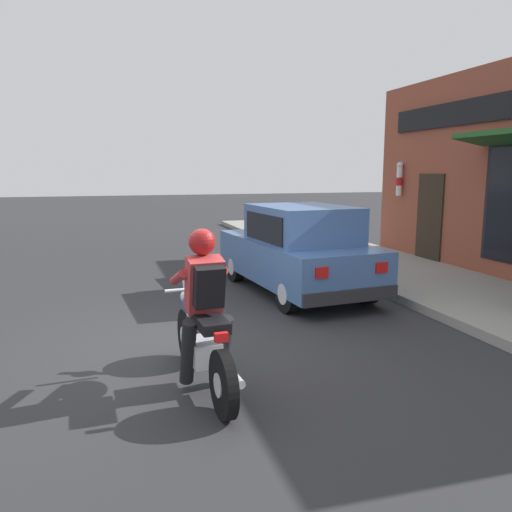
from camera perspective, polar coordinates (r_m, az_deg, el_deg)
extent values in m
plane|color=#2B2B2D|center=(6.32, -8.65, -10.44)|extent=(80.00, 80.00, 0.00)
cube|color=gray|center=(10.86, 16.28, -1.80)|extent=(2.60, 22.00, 0.14)
cube|color=#2D2319|center=(12.19, 19.19, 3.93)|extent=(0.04, 0.90, 2.10)
cylinder|color=white|center=(13.07, 16.05, 8.18)|extent=(0.14, 0.14, 0.70)
cylinder|color=red|center=(13.07, 16.05, 8.18)|extent=(0.15, 0.15, 0.20)
sphere|color=silver|center=(13.07, 16.13, 9.93)|extent=(0.16, 0.16, 0.16)
cylinder|color=black|center=(5.80, -7.84, -9.04)|extent=(0.14, 0.63, 0.62)
cylinder|color=silver|center=(5.80, -7.84, -9.04)|extent=(0.13, 0.22, 0.22)
cylinder|color=black|center=(4.53, -3.74, -14.46)|extent=(0.14, 0.63, 0.62)
cylinder|color=silver|center=(4.53, -3.74, -14.46)|extent=(0.13, 0.22, 0.22)
cube|color=silver|center=(5.08, -5.93, -10.78)|extent=(0.31, 0.42, 0.24)
ellipsoid|color=#1E3899|center=(5.19, -6.72, -5.61)|extent=(0.33, 0.54, 0.24)
cube|color=black|center=(4.75, -5.30, -7.52)|extent=(0.30, 0.58, 0.10)
cylinder|color=silver|center=(5.61, -7.68, -6.31)|extent=(0.09, 0.33, 0.68)
cylinder|color=silver|center=(5.43, -7.46, -3.80)|extent=(0.56, 0.08, 0.04)
sphere|color=silver|center=(5.62, -7.84, -4.60)|extent=(0.16, 0.16, 0.16)
cylinder|color=silver|center=(4.80, -2.76, -13.27)|extent=(0.12, 0.55, 0.08)
cube|color=red|center=(4.42, -4.00, -9.24)|extent=(0.12, 0.07, 0.08)
cylinder|color=black|center=(4.97, -7.77, -10.84)|extent=(0.16, 0.36, 0.71)
cylinder|color=black|center=(5.05, -3.73, -10.40)|extent=(0.16, 0.36, 0.71)
cube|color=#B23333|center=(4.84, -5.92, -3.30)|extent=(0.36, 0.35, 0.57)
cylinder|color=#B23333|center=(5.01, -8.85, -2.43)|extent=(0.12, 0.52, 0.26)
cylinder|color=#B23333|center=(5.11, -4.45, -2.12)|extent=(0.12, 0.52, 0.26)
sphere|color=#A51919|center=(4.82, -6.19, 1.61)|extent=(0.26, 0.26, 0.26)
cube|color=black|center=(4.68, -5.43, -3.47)|extent=(0.29, 0.26, 0.42)
cylinder|color=black|center=(9.87, -2.36, -1.19)|extent=(0.23, 0.61, 0.60)
cylinder|color=silver|center=(9.87, -2.36, -1.19)|extent=(0.23, 0.35, 0.33)
cylinder|color=black|center=(10.43, 5.11, -0.62)|extent=(0.23, 0.61, 0.60)
cylinder|color=silver|center=(10.43, 5.11, -0.62)|extent=(0.23, 0.35, 0.33)
cylinder|color=black|center=(7.70, 3.66, -4.32)|extent=(0.23, 0.61, 0.60)
cylinder|color=silver|center=(7.70, 3.66, -4.32)|extent=(0.23, 0.35, 0.33)
cylinder|color=black|center=(8.41, 12.56, -3.33)|extent=(0.23, 0.61, 0.60)
cylinder|color=silver|center=(8.41, 12.56, -3.33)|extent=(0.23, 0.35, 0.33)
cube|color=#42669E|center=(9.01, 4.52, -0.33)|extent=(1.95, 3.83, 0.70)
cube|color=#42669E|center=(8.69, 5.31, 3.56)|extent=(1.60, 2.02, 0.66)
cube|color=black|center=(9.48, 2.89, 3.80)|extent=(1.35, 0.46, 0.51)
cube|color=black|center=(8.39, 0.89, 3.25)|extent=(0.16, 1.52, 0.46)
cube|color=black|center=(9.05, 9.40, 3.59)|extent=(0.16, 1.52, 0.46)
cube|color=silver|center=(10.49, -2.50, 1.78)|extent=(0.24, 0.06, 0.14)
cube|color=red|center=(7.13, 7.52, -1.90)|extent=(0.20, 0.06, 0.16)
cube|color=silver|center=(10.86, 2.57, 2.06)|extent=(0.24, 0.06, 0.14)
cube|color=red|center=(7.67, 14.15, -1.29)|extent=(0.20, 0.06, 0.16)
cube|color=#28282B|center=(10.69, 0.14, -0.06)|extent=(1.61, 0.26, 0.20)
cube|color=#28282B|center=(7.50, 10.74, -4.47)|extent=(1.61, 0.26, 0.20)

